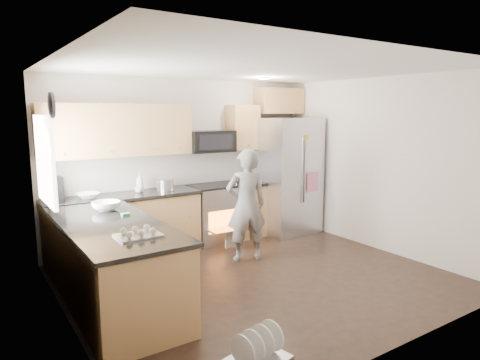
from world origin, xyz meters
TOP-DOWN VIEW (x-y plane):
  - ground at (0.00, 0.00)m, footprint 4.50×4.50m
  - room_shell at (-0.04, 0.02)m, footprint 4.54×4.04m
  - back_cabinet_run at (-0.59, 1.75)m, footprint 4.45×0.64m
  - peninsula at (-1.75, 0.25)m, footprint 0.96×2.36m
  - stove_range at (0.35, 1.69)m, footprint 0.76×0.97m
  - refrigerator at (1.69, 1.45)m, footprint 1.01×0.80m
  - person at (0.27, 0.65)m, footprint 0.66×0.53m
  - dish_rack at (-1.08, -1.49)m, footprint 0.57×0.49m

SIDE VIEW (x-z plane):
  - ground at x=0.00m, z-range 0.00..0.00m
  - dish_rack at x=-1.08m, z-range -0.07..0.24m
  - peninsula at x=-1.75m, z-range -0.05..0.98m
  - stove_range at x=0.35m, z-range -0.22..1.57m
  - person at x=0.27m, z-range 0.00..1.59m
  - back_cabinet_run at x=-0.59m, z-range -0.29..2.21m
  - refrigerator at x=1.69m, z-range 0.00..1.99m
  - room_shell at x=-0.04m, z-range 0.36..2.98m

